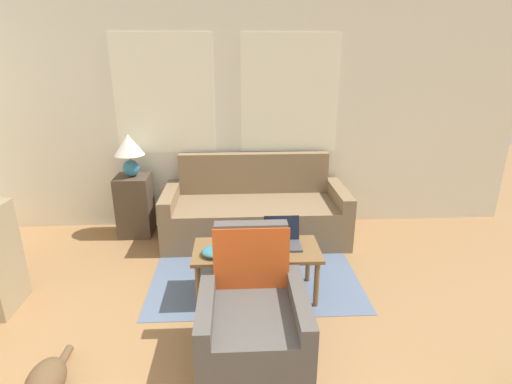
# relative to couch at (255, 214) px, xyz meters

# --- Properties ---
(wall_back) EXTENTS (6.60, 0.06, 2.60)m
(wall_back) POSITION_rel_couch_xyz_m (-0.21, 0.43, 1.03)
(wall_back) COLOR silver
(wall_back) RESTS_ON ground_plane
(rug) EXTENTS (1.90, 1.81, 0.01)m
(rug) POSITION_rel_couch_xyz_m (-0.05, -0.62, -0.27)
(rug) COLOR slate
(rug) RESTS_ON ground_plane
(couch) EXTENTS (2.00, 0.82, 0.90)m
(couch) POSITION_rel_couch_xyz_m (0.00, 0.00, 0.00)
(couch) COLOR #846B4C
(couch) RESTS_ON ground_plane
(armchair) EXTENTS (0.70, 0.74, 0.89)m
(armchair) POSITION_rel_couch_xyz_m (-0.11, -1.94, -0.01)
(armchair) COLOR #514C47
(armchair) RESTS_ON ground_plane
(side_table) EXTENTS (0.37, 0.37, 0.70)m
(side_table) POSITION_rel_couch_xyz_m (-1.36, 0.14, 0.07)
(side_table) COLOR #4C3D2D
(side_table) RESTS_ON ground_plane
(table_lamp) EXTENTS (0.33, 0.33, 0.47)m
(table_lamp) POSITION_rel_couch_xyz_m (-1.36, 0.14, 0.72)
(table_lamp) COLOR teal
(table_lamp) RESTS_ON side_table
(coffee_table) EXTENTS (1.06, 0.49, 0.44)m
(coffee_table) POSITION_rel_couch_xyz_m (-0.05, -1.18, 0.11)
(coffee_table) COLOR brown
(coffee_table) RESTS_ON ground_plane
(laptop) EXTENTS (0.30, 0.27, 0.22)m
(laptop) POSITION_rel_couch_xyz_m (0.18, -1.11, 0.22)
(laptop) COLOR #47474C
(laptop) RESTS_ON coffee_table
(cup_navy) EXTENTS (0.08, 0.08, 0.07)m
(cup_navy) POSITION_rel_couch_xyz_m (-0.17, -1.16, 0.20)
(cup_navy) COLOR #B23D38
(cup_navy) RESTS_ON coffee_table
(snack_bowl) EXTENTS (0.21, 0.21, 0.06)m
(snack_bowl) POSITION_rel_couch_xyz_m (-0.39, -1.26, 0.20)
(snack_bowl) COLOR teal
(snack_bowl) RESTS_ON coffee_table
(cat_black) EXTENTS (0.22, 0.61, 0.22)m
(cat_black) POSITION_rel_couch_xyz_m (-1.38, -2.21, -0.17)
(cat_black) COLOR brown
(cat_black) RESTS_ON ground_plane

